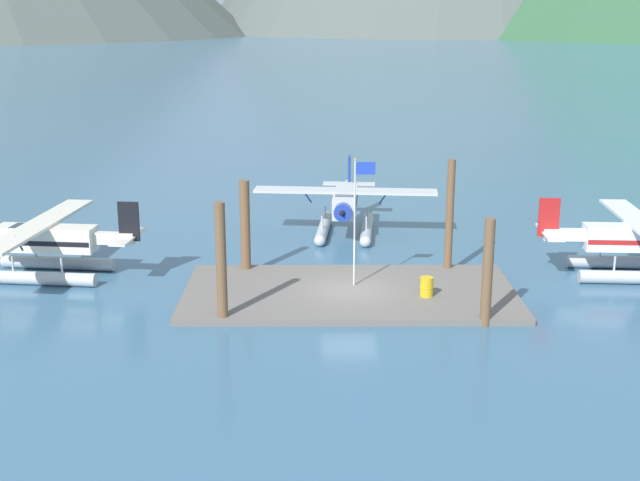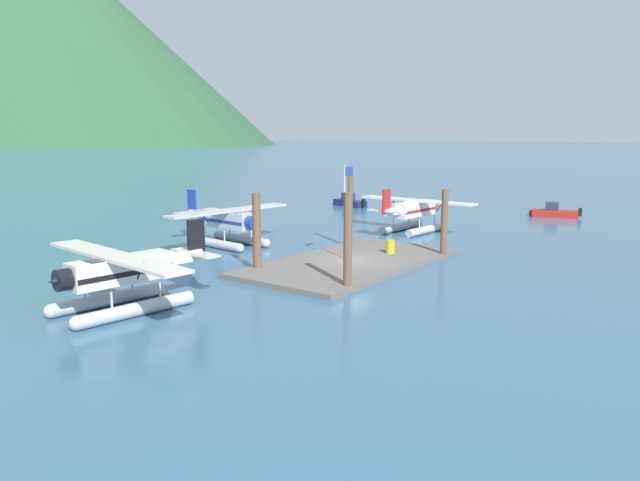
# 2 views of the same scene
# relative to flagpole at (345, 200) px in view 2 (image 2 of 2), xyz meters

# --- Properties ---
(ground_plane) EXTENTS (1200.00, 1200.00, 0.00)m
(ground_plane) POSITION_rel_flagpole_xyz_m (-0.35, -0.64, -3.99)
(ground_plane) COLOR #38607F
(dock_platform) EXTENTS (14.99, 7.72, 0.30)m
(dock_platform) POSITION_rel_flagpole_xyz_m (-0.35, -0.64, -3.84)
(dock_platform) COLOR #66605B
(dock_platform) RESTS_ON ground
(piling_near_left) EXTENTS (0.44, 0.44, 5.15)m
(piling_near_left) POSITION_rel_flagpole_xyz_m (-5.73, -4.05, -1.41)
(piling_near_left) COLOR brown
(piling_near_left) RESTS_ON ground
(piling_near_right) EXTENTS (0.43, 0.43, 4.53)m
(piling_near_right) POSITION_rel_flagpole_xyz_m (5.08, -4.37, -1.72)
(piling_near_right) COLOR brown
(piling_near_right) RESTS_ON ground
(piling_far_left) EXTENTS (0.49, 0.49, 4.69)m
(piling_far_left) POSITION_rel_flagpole_xyz_m (-5.31, 2.66, -1.64)
(piling_far_left) COLOR brown
(piling_far_left) RESTS_ON ground
(piling_far_right) EXTENTS (0.37, 0.37, 5.68)m
(piling_far_right) POSITION_rel_flagpole_xyz_m (4.61, 2.73, -1.15)
(piling_far_right) COLOR brown
(piling_far_right) RESTS_ON ground
(flagpole) EXTENTS (0.95, 0.10, 5.91)m
(flagpole) POSITION_rel_flagpole_xyz_m (0.00, 0.00, 0.00)
(flagpole) COLOR silver
(flagpole) RESTS_ON dock_platform
(fuel_drum) EXTENTS (0.62, 0.62, 0.88)m
(fuel_drum) POSITION_rel_flagpole_xyz_m (3.02, -1.56, -3.25)
(fuel_drum) COLOR gold
(fuel_drum) RESTS_ON dock_platform
(mountain_ridge_west_peak) EXTENTS (350.44, 350.44, 161.53)m
(mountain_ridge_west_peak) POSITION_rel_flagpole_xyz_m (220.65, 428.11, 76.78)
(mountain_ridge_west_peak) COLOR #2D5638
(mountain_ridge_west_peak) RESTS_ON ground
(seaplane_cream_port_fwd) EXTENTS (7.95, 10.49, 3.84)m
(seaplane_cream_port_fwd) POSITION_rel_flagpole_xyz_m (-14.89, 2.28, -2.41)
(seaplane_cream_port_fwd) COLOR #B7BABF
(seaplane_cream_port_fwd) RESTS_ON ground
(seaplane_white_stbd_fwd) EXTENTS (7.97, 10.47, 3.84)m
(seaplane_white_stbd_fwd) POSITION_rel_flagpole_xyz_m (13.55, 2.26, -2.41)
(seaplane_white_stbd_fwd) COLOR #B7BABF
(seaplane_white_stbd_fwd) RESTS_ON ground
(seaplane_silver_bow_centre) EXTENTS (10.48, 7.96, 3.84)m
(seaplane_silver_bow_centre) POSITION_rel_flagpole_xyz_m (-0.18, 10.28, -2.41)
(seaplane_silver_bow_centre) COLOR #B7BABF
(seaplane_silver_bow_centre) RESTS_ON ground
(boat_navy_open_east) EXTENTS (2.54, 4.78, 1.50)m
(boat_navy_open_east) POSITION_rel_flagpole_xyz_m (25.51, 16.82, -3.50)
(boat_navy_open_east) COLOR navy
(boat_navy_open_east) RESTS_ON ground
(boat_red_open_se) EXTENTS (2.56, 4.78, 1.50)m
(boat_red_open_se) POSITION_rel_flagpole_xyz_m (29.84, -4.48, -3.50)
(boat_red_open_se) COLOR #B2231E
(boat_red_open_se) RESTS_ON ground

